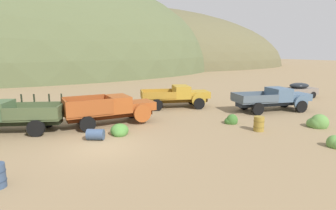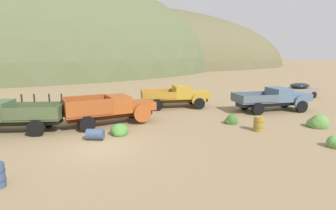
{
  "view_description": "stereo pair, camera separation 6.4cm",
  "coord_description": "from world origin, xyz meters",
  "px_view_note": "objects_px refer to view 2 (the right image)",
  "views": [
    {
      "loc": [
        -1.98,
        -13.35,
        4.73
      ],
      "look_at": [
        5.34,
        4.13,
        1.06
      ],
      "focal_mm": 29.18,
      "sensor_mm": 36.0,
      "label": 1
    },
    {
      "loc": [
        -1.92,
        -13.38,
        4.73
      ],
      "look_at": [
        5.34,
        4.13,
        1.06
      ],
      "focal_mm": 29.18,
      "sensor_mm": 36.0,
      "label": 2
    }
  ],
  "objects_px": {
    "car_primer_gray": "(297,90)",
    "truck_mustard": "(180,96)",
    "truck_chalk_blue": "(277,99)",
    "truck_weathered_green": "(0,116)",
    "oil_drum_foreground": "(259,124)",
    "oil_drum_tipped": "(95,134)",
    "truck_oxide_orange": "(116,109)"
  },
  "relations": [
    {
      "from": "oil_drum_tipped",
      "to": "truck_mustard",
      "type": "bearing_deg",
      "value": 38.25
    },
    {
      "from": "truck_weathered_green",
      "to": "truck_chalk_blue",
      "type": "bearing_deg",
      "value": -167.2
    },
    {
      "from": "oil_drum_tipped",
      "to": "truck_chalk_blue",
      "type": "bearing_deg",
      "value": 7.86
    },
    {
      "from": "truck_chalk_blue",
      "to": "oil_drum_tipped",
      "type": "distance_m",
      "value": 15.01
    },
    {
      "from": "oil_drum_foreground",
      "to": "oil_drum_tipped",
      "type": "bearing_deg",
      "value": 167.6
    },
    {
      "from": "truck_weathered_green",
      "to": "truck_oxide_orange",
      "type": "bearing_deg",
      "value": -167.54
    },
    {
      "from": "oil_drum_foreground",
      "to": "car_primer_gray",
      "type": "bearing_deg",
      "value": 34.55
    },
    {
      "from": "truck_mustard",
      "to": "truck_weathered_green",
      "type": "bearing_deg",
      "value": -155.07
    },
    {
      "from": "truck_weathered_green",
      "to": "truck_chalk_blue",
      "type": "height_order",
      "value": "truck_weathered_green"
    },
    {
      "from": "truck_oxide_orange",
      "to": "truck_mustard",
      "type": "height_order",
      "value": "truck_oxide_orange"
    },
    {
      "from": "truck_mustard",
      "to": "oil_drum_foreground",
      "type": "height_order",
      "value": "truck_mustard"
    },
    {
      "from": "truck_oxide_orange",
      "to": "truck_chalk_blue",
      "type": "height_order",
      "value": "truck_oxide_orange"
    },
    {
      "from": "truck_oxide_orange",
      "to": "truck_chalk_blue",
      "type": "xyz_separation_m",
      "value": [
        13.06,
        -0.99,
        -0.04
      ]
    },
    {
      "from": "truck_weathered_green",
      "to": "oil_drum_foreground",
      "type": "bearing_deg",
      "value": 175.78
    },
    {
      "from": "car_primer_gray",
      "to": "oil_drum_tipped",
      "type": "height_order",
      "value": "car_primer_gray"
    },
    {
      "from": "car_primer_gray",
      "to": "truck_mustard",
      "type": "bearing_deg",
      "value": -1.35
    },
    {
      "from": "truck_mustard",
      "to": "oil_drum_tipped",
      "type": "xyz_separation_m",
      "value": [
        -8.17,
        -6.44,
        -0.69
      ]
    },
    {
      "from": "truck_oxide_orange",
      "to": "car_primer_gray",
      "type": "xyz_separation_m",
      "value": [
        19.76,
        3.22,
        -0.21
      ]
    },
    {
      "from": "truck_chalk_blue",
      "to": "car_primer_gray",
      "type": "height_order",
      "value": "truck_chalk_blue"
    },
    {
      "from": "truck_mustard",
      "to": "car_primer_gray",
      "type": "distance_m",
      "value": 13.38
    },
    {
      "from": "truck_weathered_green",
      "to": "truck_mustard",
      "type": "bearing_deg",
      "value": -150.56
    },
    {
      "from": "truck_mustard",
      "to": "oil_drum_tipped",
      "type": "relative_size",
      "value": 5.68
    },
    {
      "from": "truck_weathered_green",
      "to": "truck_oxide_orange",
      "type": "relative_size",
      "value": 1.09
    },
    {
      "from": "truck_mustard",
      "to": "oil_drum_foreground",
      "type": "bearing_deg",
      "value": -68.67
    },
    {
      "from": "truck_chalk_blue",
      "to": "car_primer_gray",
      "type": "bearing_deg",
      "value": 41.16
    },
    {
      "from": "car_primer_gray",
      "to": "oil_drum_foreground",
      "type": "height_order",
      "value": "car_primer_gray"
    },
    {
      "from": "truck_weathered_green",
      "to": "truck_mustard",
      "type": "distance_m",
      "value": 13.44
    },
    {
      "from": "truck_weathered_green",
      "to": "truck_chalk_blue",
      "type": "distance_m",
      "value": 19.89
    },
    {
      "from": "truck_weathered_green",
      "to": "oil_drum_tipped",
      "type": "height_order",
      "value": "truck_weathered_green"
    },
    {
      "from": "truck_weathered_green",
      "to": "truck_oxide_orange",
      "type": "height_order",
      "value": "truck_weathered_green"
    },
    {
      "from": "truck_mustard",
      "to": "oil_drum_tipped",
      "type": "height_order",
      "value": "truck_mustard"
    },
    {
      "from": "oil_drum_tipped",
      "to": "truck_weathered_green",
      "type": "bearing_deg",
      "value": 144.03
    }
  ]
}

